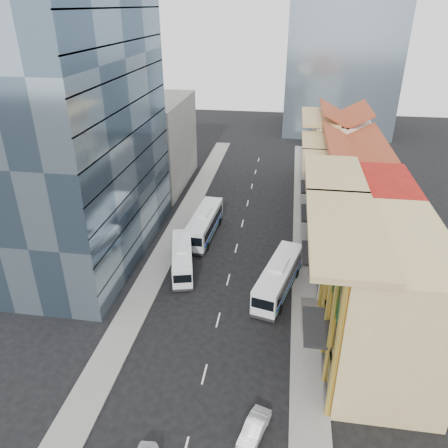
% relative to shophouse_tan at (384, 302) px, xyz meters
% --- Properties ---
extents(ground, '(200.00, 200.00, 0.00)m').
position_rel_shophouse_tan_xyz_m(ground, '(-14.00, -5.00, -6.00)').
color(ground, black).
rests_on(ground, ground).
extents(sidewalk_right, '(3.00, 90.00, 0.15)m').
position_rel_shophouse_tan_xyz_m(sidewalk_right, '(-5.50, 17.00, -5.92)').
color(sidewalk_right, slate).
rests_on(sidewalk_right, ground).
extents(sidewalk_left, '(3.00, 90.00, 0.15)m').
position_rel_shophouse_tan_xyz_m(sidewalk_left, '(-22.50, 17.00, -5.92)').
color(sidewalk_left, slate).
rests_on(sidewalk_left, ground).
extents(shophouse_tan, '(8.00, 14.00, 12.00)m').
position_rel_shophouse_tan_xyz_m(shophouse_tan, '(0.00, 0.00, 0.00)').
color(shophouse_tan, '#D4BA7A').
rests_on(shophouse_tan, ground).
extents(shophouse_red, '(8.00, 10.00, 12.00)m').
position_rel_shophouse_tan_xyz_m(shophouse_red, '(0.00, 12.00, 0.00)').
color(shophouse_red, '#9F1A11').
rests_on(shophouse_red, ground).
extents(shophouse_cream_near, '(8.00, 9.00, 10.00)m').
position_rel_shophouse_tan_xyz_m(shophouse_cream_near, '(0.00, 21.50, -1.00)').
color(shophouse_cream_near, silver).
rests_on(shophouse_cream_near, ground).
extents(shophouse_cream_mid, '(8.00, 9.00, 10.00)m').
position_rel_shophouse_tan_xyz_m(shophouse_cream_mid, '(0.00, 30.50, -1.00)').
color(shophouse_cream_mid, silver).
rests_on(shophouse_cream_mid, ground).
extents(shophouse_cream_far, '(8.00, 12.00, 11.00)m').
position_rel_shophouse_tan_xyz_m(shophouse_cream_far, '(0.00, 41.00, -0.50)').
color(shophouse_cream_far, silver).
rests_on(shophouse_cream_far, ground).
extents(office_tower, '(12.00, 26.00, 30.00)m').
position_rel_shophouse_tan_xyz_m(office_tower, '(-31.00, 14.00, 9.00)').
color(office_tower, '#44596B').
rests_on(office_tower, ground).
extents(office_block_far, '(10.00, 18.00, 14.00)m').
position_rel_shophouse_tan_xyz_m(office_block_far, '(-30.00, 37.00, 1.00)').
color(office_block_far, gray).
rests_on(office_block_far, ground).
extents(bus_left_near, '(4.44, 9.74, 3.04)m').
position_rel_shophouse_tan_xyz_m(bus_left_near, '(-19.50, 11.34, -4.48)').
color(bus_left_near, silver).
rests_on(bus_left_near, ground).
extents(bus_left_far, '(3.24, 11.27, 3.57)m').
position_rel_shophouse_tan_xyz_m(bus_left_far, '(-18.53, 19.68, -4.21)').
color(bus_left_far, silver).
rests_on(bus_left_far, ground).
extents(bus_right, '(5.11, 11.23, 3.51)m').
position_rel_shophouse_tan_xyz_m(bus_right, '(-8.50, 8.62, -4.25)').
color(bus_right, white).
rests_on(bus_right, ground).
extents(sedan_right, '(2.32, 3.90, 1.22)m').
position_rel_shophouse_tan_xyz_m(sedan_right, '(-9.45, -9.02, -5.39)').
color(sedan_right, silver).
rests_on(sedan_right, ground).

